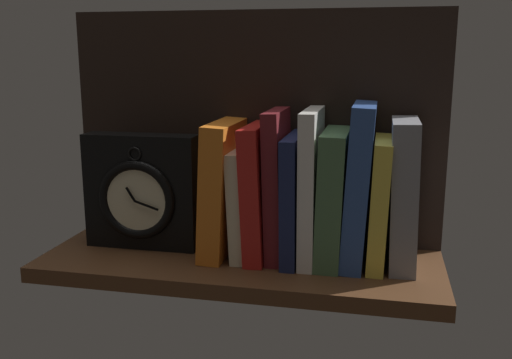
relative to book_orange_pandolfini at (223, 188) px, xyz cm
name	(u,v)px	position (x,y,z in cm)	size (l,w,h in cm)	color
ground_plane	(240,265)	(3.56, -2.70, -12.25)	(65.31, 23.44, 2.50)	#4C2D19
back_panel	(254,128)	(3.56, 8.42, 9.04)	(65.31, 1.20, 40.09)	black
book_orange_pandolfini	(223,188)	(0.00, 0.00, 0.00)	(3.84, 15.53, 22.00)	orange
book_cream_twain	(242,201)	(3.29, 0.00, -2.10)	(2.14, 13.81, 17.80)	beige
book_red_requiem	(259,191)	(6.20, 0.00, -0.14)	(3.08, 15.17, 21.73)	red
book_maroon_dawkins	(278,185)	(9.30, 0.00, 1.06)	(2.52, 13.07, 24.13)	maroon
book_navy_bierce	(294,197)	(12.06, 0.00, -0.88)	(2.41, 15.64, 20.24)	#192147
book_white_catcher	(311,186)	(14.79, 0.00, 1.17)	(2.45, 15.06, 24.34)	silver
book_green_romantic	(333,197)	(18.27, 0.00, -0.46)	(3.91, 15.15, 21.09)	#476B44
book_blue_modern	(358,185)	(22.23, 0.00, 1.68)	(3.43, 14.70, 25.36)	#2D4C8E
book_yellow_seinlanguage	(379,202)	(25.57, 0.00, -0.98)	(2.64, 14.31, 20.04)	gold
book_gray_chess	(403,194)	(29.17, 0.00, 0.54)	(3.97, 12.99, 23.09)	gray
framed_clock	(141,193)	(-14.22, -0.69, -1.36)	(19.60, 5.98, 19.60)	black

